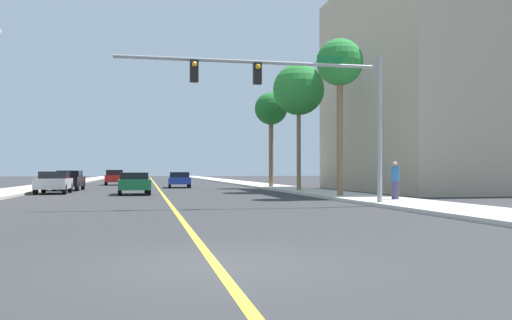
% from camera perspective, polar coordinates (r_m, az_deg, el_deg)
% --- Properties ---
extents(ground, '(192.00, 192.00, 0.00)m').
position_cam_1_polar(ground, '(50.19, -10.54, -2.77)').
color(ground, '#2D2D30').
extents(sidewalk_left, '(3.35, 168.00, 0.15)m').
position_cam_1_polar(sidewalk_left, '(50.90, -21.43, -2.61)').
color(sidewalk_left, '#B2ADA3').
rests_on(sidewalk_left, ground).
extents(sidewalk_right, '(3.35, 168.00, 0.15)m').
position_cam_1_polar(sidewalk_right, '(51.29, 0.27, -2.67)').
color(sidewalk_right, beige).
rests_on(sidewalk_right, ground).
extents(lane_marking_center, '(0.16, 144.00, 0.01)m').
position_cam_1_polar(lane_marking_center, '(50.19, -10.54, -2.77)').
color(lane_marking_center, yellow).
rests_on(lane_marking_center, ground).
extents(building_right_near, '(17.01, 16.65, 15.14)m').
position_cam_1_polar(building_right_near, '(41.95, 21.71, 7.33)').
color(building_right_near, tan).
rests_on(building_right_near, ground).
extents(traffic_signal_mast, '(10.67, 0.36, 6.00)m').
position_cam_1_polar(traffic_signal_mast, '(21.46, 4.71, 7.28)').
color(traffic_signal_mast, gray).
rests_on(traffic_signal_mast, sidewalk_right).
extents(palm_near, '(2.45, 2.45, 8.18)m').
position_cam_1_polar(palm_near, '(28.65, 8.91, 9.93)').
color(palm_near, brown).
rests_on(palm_near, sidewalk_right).
extents(palm_mid, '(3.45, 3.45, 8.47)m').
position_cam_1_polar(palm_mid, '(36.30, 4.56, 7.43)').
color(palm_mid, brown).
rests_on(palm_mid, sidewalk_right).
extents(palm_far, '(2.68, 2.68, 7.74)m').
position_cam_1_polar(palm_far, '(44.04, 1.61, 5.32)').
color(palm_far, brown).
rests_on(palm_far, sidewalk_right).
extents(car_black, '(1.90, 3.88, 1.45)m').
position_cam_1_polar(car_black, '(41.35, -19.27, -2.02)').
color(car_black, black).
rests_on(car_black, ground).
extents(car_red, '(2.00, 3.98, 1.52)m').
position_cam_1_polar(car_red, '(55.63, -14.85, -1.80)').
color(car_red, red).
rests_on(car_red, ground).
extents(car_silver, '(1.89, 3.86, 1.39)m').
position_cam_1_polar(car_silver, '(35.81, -20.73, -2.20)').
color(car_silver, '#BCBCC1').
rests_on(car_silver, ground).
extents(car_green, '(2.01, 3.96, 1.33)m').
position_cam_1_polar(car_green, '(33.00, -12.89, -2.39)').
color(car_green, '#196638').
rests_on(car_green, ground).
extents(car_blue, '(1.99, 4.23, 1.32)m').
position_cam_1_polar(car_blue, '(45.85, -8.17, -2.05)').
color(car_blue, '#1E389E').
rests_on(car_blue, ground).
extents(pedestrian, '(0.38, 0.38, 1.69)m').
position_cam_1_polar(pedestrian, '(24.91, 14.60, -2.13)').
color(pedestrian, '#3F3859').
rests_on(pedestrian, sidewalk_right).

